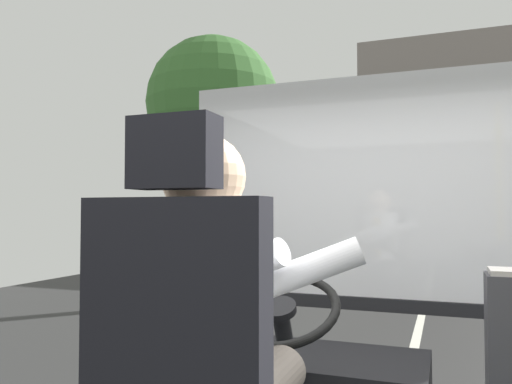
{
  "coord_description": "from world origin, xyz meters",
  "views": [
    {
      "loc": [
        0.39,
        -1.59,
        1.72
      ],
      "look_at": [
        -0.54,
        0.88,
        1.82
      ],
      "focal_mm": 35.33,
      "sensor_mm": 36.0,
      "label": 1
    }
  ],
  "objects": [
    {
      "name": "windshield_panel",
      "position": [
        0.0,
        1.62,
        1.68
      ],
      "size": [
        2.5,
        0.08,
        1.48
      ],
      "color": "silver"
    },
    {
      "name": "bus_driver",
      "position": [
        -0.23,
        -0.29,
        1.4
      ],
      "size": [
        0.8,
        0.6,
        0.84
      ],
      "color": "#332D28",
      "rests_on": "driver_seat"
    },
    {
      "name": "ground",
      "position": [
        0.0,
        8.8,
        -0.02
      ],
      "size": [
        18.0,
        44.0,
        0.06
      ],
      "color": "#2B2B2B"
    },
    {
      "name": "street_tree",
      "position": [
        -3.81,
        7.19,
        3.77
      ],
      "size": [
        2.57,
        2.57,
        5.1
      ],
      "color": "#4C3828",
      "rests_on": "ground"
    }
  ]
}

